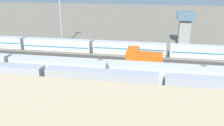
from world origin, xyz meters
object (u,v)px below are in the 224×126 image
train_on_track_8 (45,104)px  control_tower (185,25)px  train_on_track_0 (129,48)px  train_on_track_5 (109,74)px  train_on_track_4 (91,67)px  train_on_track_2 (143,58)px  light_mast_0 (60,3)px  train_on_track_6 (101,82)px

train_on_track_8 → control_tower: 63.51m
train_on_track_0 → control_tower: control_tower is taller
train_on_track_0 → control_tower: bearing=-137.5°
train_on_track_5 → train_on_track_0: size_ratio=0.39×
train_on_track_8 → control_tower: control_tower is taller
train_on_track_0 → control_tower: 25.30m
train_on_track_5 → train_on_track_0: bearing=-93.3°
train_on_track_4 → train_on_track_2: bearing=-140.4°
train_on_track_2 → train_on_track_5: size_ratio=0.21×
light_mast_0 → control_tower: bearing=-163.2°
train_on_track_0 → train_on_track_6: 30.09m
train_on_track_5 → train_on_track_2: bearing=-113.5°
train_on_track_6 → train_on_track_4: bearing=-64.4°
train_on_track_0 → train_on_track_6: bearing=85.8°
train_on_track_8 → train_on_track_4: train_on_track_8 is taller
train_on_track_8 → train_on_track_6: size_ratio=0.14×
train_on_track_5 → train_on_track_6: size_ratio=0.66×
train_on_track_4 → train_on_track_5: 7.49m
train_on_track_8 → train_on_track_2: 33.50m
control_tower → train_on_track_4: bearing=55.5°
train_on_track_2 → control_tower: bearing=-116.3°
train_on_track_6 → control_tower: bearing=-113.7°
train_on_track_6 → control_tower: size_ratio=5.92×
train_on_track_8 → control_tower: size_ratio=0.83×
train_on_track_8 → train_on_track_5: bearing=-119.2°
train_on_track_5 → train_on_track_6: (0.77, 5.00, -0.01)m
train_on_track_4 → control_tower: size_ratio=11.52×
train_on_track_4 → control_tower: (-25.27, -36.73, 5.05)m
train_on_track_2 → control_tower: (-13.21, -26.73, 4.95)m
light_mast_0 → train_on_track_5: bearing=128.0°
train_on_track_0 → train_on_track_6: (2.21, 30.00, 0.60)m
train_on_track_4 → train_on_track_6: size_ratio=1.95×
light_mast_0 → train_on_track_4: bearing=125.5°
train_on_track_5 → train_on_track_0: train_on_track_5 is taller
train_on_track_8 → light_mast_0: 48.07m
light_mast_0 → control_tower: (-42.34, -12.78, -8.36)m
train_on_track_8 → train_on_track_6: 12.59m
control_tower → train_on_track_6: bearing=66.3°
train_on_track_6 → light_mast_0: (21.84, -33.95, 12.85)m
train_on_track_8 → light_mast_0: bearing=-72.1°
train_on_track_4 → train_on_track_0: (-6.99, -20.00, -0.05)m
train_on_track_2 → control_tower: size_ratio=0.83×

